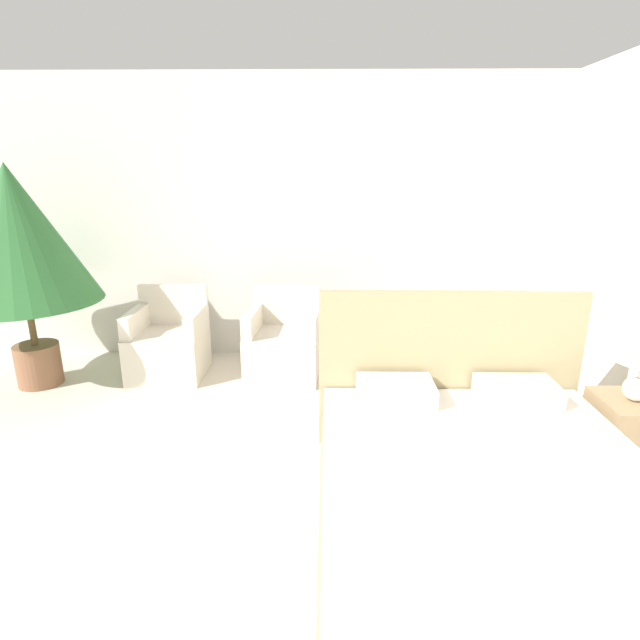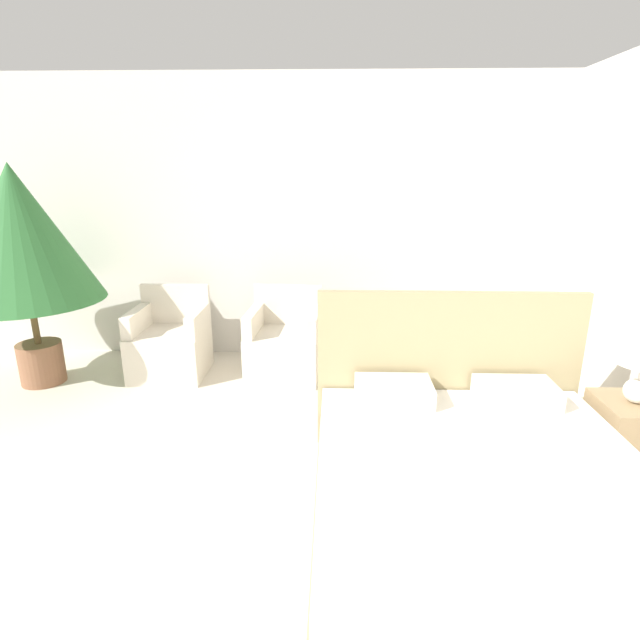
{
  "view_description": "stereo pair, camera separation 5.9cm",
  "coord_description": "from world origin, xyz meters",
  "px_view_note": "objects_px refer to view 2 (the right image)",
  "views": [
    {
      "loc": [
        0.55,
        -1.14,
        1.99
      ],
      "look_at": [
        0.5,
        2.86,
        0.77
      ],
      "focal_mm": 28.0,
      "sensor_mm": 36.0,
      "label": 1
    },
    {
      "loc": [
        0.61,
        -1.14,
        1.99
      ],
      "look_at": [
        0.5,
        2.86,
        0.77
      ],
      "focal_mm": 28.0,
      "sensor_mm": 36.0,
      "label": 2
    }
  ],
  "objects_px": {
    "armchair_near_window_left": "(170,346)",
    "nightstand": "(628,435)",
    "bed": "(478,488)",
    "armchair_near_window_right": "(285,347)",
    "potted_palm": "(20,238)"
  },
  "relations": [
    {
      "from": "bed",
      "to": "potted_palm",
      "type": "relative_size",
      "value": 1.0
    },
    {
      "from": "armchair_near_window_right",
      "to": "nightstand",
      "type": "distance_m",
      "value": 2.94
    },
    {
      "from": "potted_palm",
      "to": "armchair_near_window_right",
      "type": "bearing_deg",
      "value": 5.99
    },
    {
      "from": "armchair_near_window_left",
      "to": "potted_palm",
      "type": "distance_m",
      "value": 1.64
    },
    {
      "from": "armchair_near_window_left",
      "to": "nightstand",
      "type": "distance_m",
      "value": 3.96
    },
    {
      "from": "potted_palm",
      "to": "nightstand",
      "type": "distance_m",
      "value": 5.13
    },
    {
      "from": "armchair_near_window_right",
      "to": "bed",
      "type": "bearing_deg",
      "value": -55.25
    },
    {
      "from": "bed",
      "to": "armchair_near_window_right",
      "type": "distance_m",
      "value": 2.55
    },
    {
      "from": "potted_palm",
      "to": "armchair_near_window_left",
      "type": "bearing_deg",
      "value": 11.67
    },
    {
      "from": "armchair_near_window_left",
      "to": "nightstand",
      "type": "xyz_separation_m",
      "value": [
        3.65,
        -1.54,
        -0.04
      ]
    },
    {
      "from": "armchair_near_window_left",
      "to": "potted_palm",
      "type": "height_order",
      "value": "potted_palm"
    },
    {
      "from": "bed",
      "to": "armchair_near_window_left",
      "type": "bearing_deg",
      "value": 138.3
    },
    {
      "from": "armchair_near_window_right",
      "to": "nightstand",
      "type": "height_order",
      "value": "armchair_near_window_right"
    },
    {
      "from": "bed",
      "to": "armchair_near_window_left",
      "type": "xyz_separation_m",
      "value": [
        -2.46,
        2.19,
        0.03
      ]
    },
    {
      "from": "armchair_near_window_right",
      "to": "potted_palm",
      "type": "xyz_separation_m",
      "value": [
        -2.32,
        -0.24,
        1.1
      ]
    }
  ]
}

